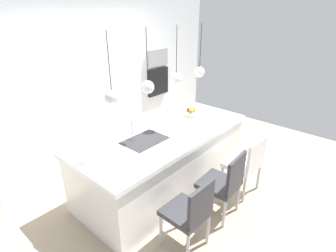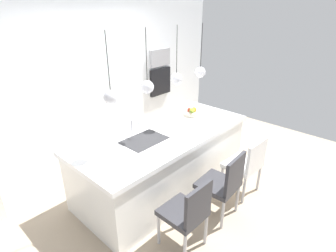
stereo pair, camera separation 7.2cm
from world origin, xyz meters
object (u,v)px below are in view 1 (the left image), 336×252
at_px(microwave, 157,58).
at_px(chair_middle, 224,182).
at_px(fruit_bowl, 191,112).
at_px(chair_far, 246,162).
at_px(oven, 158,82).
at_px(chair_near, 190,212).

xyz_separation_m(microwave, chair_middle, (-1.53, -2.56, -1.00)).
bearing_deg(fruit_bowl, chair_middle, -123.62).
bearing_deg(chair_far, oven, 70.06).
bearing_deg(fruit_bowl, oven, 61.03).
relative_size(fruit_bowl, oven, 0.45).
distance_m(fruit_bowl, microwave, 1.80).
distance_m(fruit_bowl, oven, 1.71).
relative_size(fruit_bowl, microwave, 0.47).
height_order(chair_middle, chair_far, chair_middle).
relative_size(oven, chair_far, 0.65).
bearing_deg(oven, chair_near, -131.02).
bearing_deg(chair_near, fruit_bowl, 37.15).
relative_size(fruit_bowl, chair_far, 0.30).
relative_size(chair_near, chair_middle, 0.98).
bearing_deg(microwave, chair_far, -109.94).
height_order(fruit_bowl, chair_far, fruit_bowl).
bearing_deg(chair_far, microwave, 70.06).
height_order(microwave, chair_near, microwave).
bearing_deg(microwave, chair_middle, -120.95).
bearing_deg(oven, microwave, 0.00).
xyz_separation_m(fruit_bowl, chair_near, (-1.39, -1.05, -0.44)).
xyz_separation_m(oven, chair_far, (-0.92, -2.55, -0.51)).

